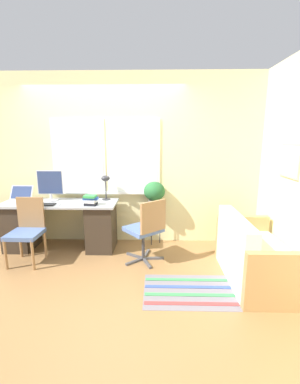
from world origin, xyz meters
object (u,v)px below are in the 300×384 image
keyboard (44,204)px  plant_stand (154,212)px  laptop (18,198)px  potted_plant (154,193)px  desk_lamp (106,181)px  desk_chair_wooden (27,229)px  mouse (59,204)px  monitor (50,185)px  couch_loveseat (254,258)px  book_stack (91,200)px  office_chair_swivel (146,229)px

keyboard → plant_stand: size_ratio=0.53×
laptop → potted_plant: (2.10, 0.20, 0.06)m
desk_lamp → desk_chair_wooden: size_ratio=0.43×
keyboard → potted_plant: (1.62, 0.40, 0.10)m
mouse → desk_chair_wooden: 0.54m
laptop → monitor: monitor is taller
desk_lamp → mouse: bearing=-149.9°
couch_loveseat → book_stack: bearing=72.2°
book_stack → plant_stand: size_ratio=0.35×
potted_plant → couch_loveseat: bearing=-41.2°
desk_lamp → office_chair_swivel: size_ratio=0.43×
mouse → plant_stand: (1.39, 0.41, -0.24)m
book_stack → couch_loveseat: (2.15, -0.69, -0.54)m
laptop → plant_stand: bearing=5.5°
couch_loveseat → office_chair_swivel: bearing=72.5°
office_chair_swivel → potted_plant: (0.11, 0.65, 0.36)m
monitor → office_chair_swivel: (1.51, -0.53, -0.50)m
mouse → plant_stand: mouse is taller
mouse → office_chair_swivel: size_ratio=0.07×
monitor → keyboard: monitor is taller
desk_lamp → potted_plant: 0.79m
couch_loveseat → potted_plant: potted_plant is taller
mouse → book_stack: (0.46, 0.03, 0.06)m
laptop → couch_loveseat: 3.47m
desk_chair_wooden → laptop: bearing=126.8°
monitor → potted_plant: monitor is taller
monitor → plant_stand: 1.69m
monitor → couch_loveseat: bearing=-18.5°
keyboard → desk_chair_wooden: (-0.14, -0.27, -0.28)m
mouse → desk_lamp: 0.77m
desk_lamp → office_chair_swivel: bearing=-42.5°
monitor → office_chair_swivel: bearing=-19.3°
monitor → desk_lamp: monitor is taller
couch_loveseat → potted_plant: (-1.22, 1.07, 0.57)m
couch_loveseat → plant_stand: bearing=48.8°
mouse → office_chair_swivel: office_chair_swivel is taller
laptop → monitor: size_ratio=0.74×
office_chair_swivel → plant_stand: bearing=-139.5°
keyboard → potted_plant: potted_plant is taller
keyboard → couch_loveseat: (2.84, -0.67, -0.47)m
mouse → couch_loveseat: 2.74m
laptop → book_stack: (1.17, -0.18, 0.02)m
desk_lamp → office_chair_swivel: desk_lamp is taller
couch_loveseat → laptop: bearing=75.3°
book_stack → office_chair_swivel: (0.82, -0.27, -0.33)m
desk_lamp → plant_stand: 0.93m
monitor → couch_loveseat: size_ratio=0.37×
monitor → mouse: bearing=-51.1°
desk_lamp → book_stack: (-0.16, -0.33, -0.23)m
office_chair_swivel → plant_stand: office_chair_swivel is taller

